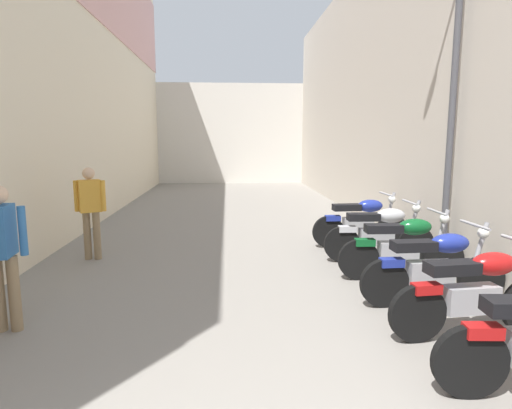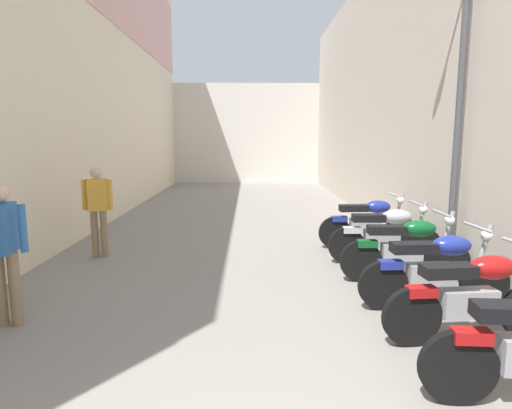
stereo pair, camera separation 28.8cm
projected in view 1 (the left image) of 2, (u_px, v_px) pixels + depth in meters
ground_plane at (236, 245)px, 8.30m from camera, size 35.50×35.50×0.00m
building_left at (73, 28)px, 9.33m from camera, size 0.45×19.50×8.77m
building_right at (384, 87)px, 10.00m from camera, size 0.45×19.50×6.47m
building_far_end at (230, 134)px, 20.52m from camera, size 9.61×2.00×4.52m
motorcycle_third at (476, 291)px, 4.37m from camera, size 1.85×0.58×1.04m
motorcycle_fourth at (435, 266)px, 5.23m from camera, size 1.85×0.58×1.04m
motorcycle_fifth at (402, 246)px, 6.21m from camera, size 1.85×0.58×1.04m
motorcycle_sixth at (380, 232)px, 7.12m from camera, size 1.85×0.58×1.04m
motorcycle_seventh at (361, 221)px, 8.13m from camera, size 1.85×0.58×1.04m
pedestrian_mid_alley at (2, 247)px, 4.46m from camera, size 0.52×0.36×1.57m
pedestrian_further_down at (90, 206)px, 7.19m from camera, size 0.52×0.33×1.57m
street_lamp at (449, 77)px, 6.23m from camera, size 0.79×0.18×5.03m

